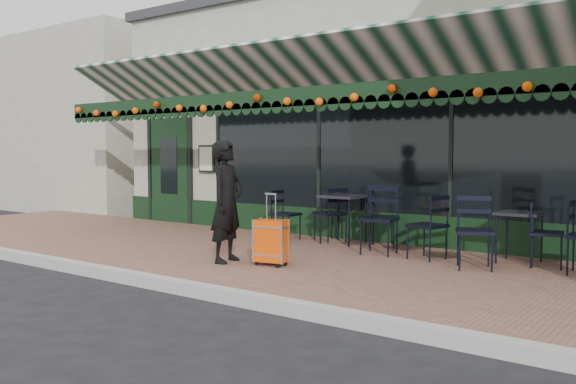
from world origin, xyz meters
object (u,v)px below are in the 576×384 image
Objects in this scene: chair_a_right at (547,234)px; chair_b_front at (379,220)px; suitcase at (271,242)px; chair_solo at (286,215)px; cafe_table_b at (343,200)px; chair_a_front at (475,232)px; chair_b_left at (330,214)px; chair_b_right at (383,218)px; chair_a_left at (427,226)px; cafe_table_a at (520,217)px; woman at (227,201)px.

chair_a_right is 2.25m from chair_b_front.
suitcase reaches higher than chair_solo.
chair_a_front is (2.49, -0.89, -0.24)m from cafe_table_b.
chair_b_right is at bearing 104.88° from chair_b_left.
cafe_table_a is at bearing 126.46° from chair_a_left.
chair_b_left is (-0.57, 2.32, 0.14)m from suitcase.
chair_b_front is (0.23, -0.58, 0.05)m from chair_b_right.
chair_a_front is 1.95m from chair_b_right.
chair_a_left is at bearing 36.17° from suitcase.
suitcase reaches higher than chair_a_left.
cafe_table_b is at bearing -96.22° from chair_a_left.
cafe_table_a is (3.19, 2.28, -0.21)m from woman.
chair_b_left reaches higher than cafe_table_a.
chair_a_left is at bearing 135.01° from chair_a_front.
suitcase reaches higher than chair_b_right.
chair_a_right is 0.98m from chair_a_front.
chair_a_left is (1.71, -0.60, -0.25)m from cafe_table_b.
chair_b_left is at bearing -66.43° from chair_solo.
chair_a_front is (2.22, 1.36, 0.16)m from suitcase.
chair_a_left is 1.01× the size of chair_b_left.
chair_b_front reaches higher than chair_a_right.
woman is 2.65m from chair_b_right.
chair_a_right is at bearing 0.55° from chair_b_front.
suitcase is at bearing -83.21° from cafe_table_b.
chair_a_front reaches higher than chair_b_right.
chair_a_right is 0.86× the size of chair_b_front.
woman reaches higher than cafe_table_b.
chair_b_right reaches higher than cafe_table_b.
chair_a_front is at bearing -19.74° from cafe_table_b.
woman is 1.74× the size of suitcase.
cafe_table_a is at bearing 27.25° from suitcase.
suitcase reaches higher than chair_b_left.
chair_a_front reaches higher than chair_b_left.
cafe_table_a is at bearing -65.11° from woman.
woman is 1.79× the size of chair_a_left.
cafe_table_b is 3.21m from chair_a_right.
chair_a_right is at bearing -113.56° from chair_b_right.
chair_b_front is (-1.52, 0.29, 0.03)m from chair_a_front.
woman is 2.27m from chair_b_front.
chair_a_right is 0.94× the size of chair_b_right.
chair_a_right is 4.17m from chair_solo.
chair_b_right is (1.12, 2.38, -0.37)m from woman.
woman is 3.25m from chair_a_front.
chair_solo is (-0.60, 2.14, -0.40)m from woman.
woman is 0.83m from suitcase.
chair_solo is at bearing 78.83° from chair_b_right.
cafe_table_b is 0.40m from chair_b_left.
woman reaches higher than cafe_table_a.
cafe_table_b is (-2.82, 0.12, 0.09)m from cafe_table_a.
suitcase is 1.00× the size of chair_a_front.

